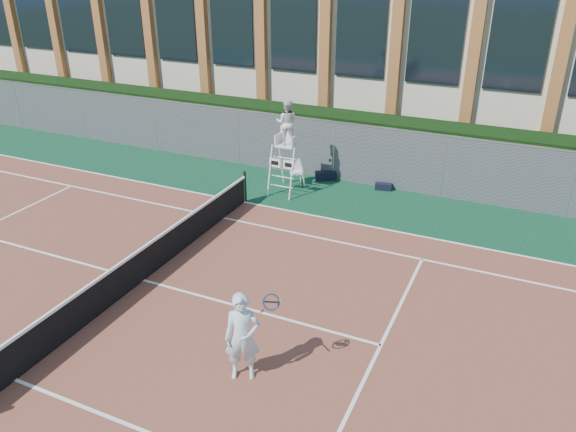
% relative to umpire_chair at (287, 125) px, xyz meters
% --- Properties ---
extents(ground, '(120.00, 120.00, 0.00)m').
position_rel_umpire_chair_xyz_m(ground, '(-0.90, -7.04, -2.43)').
color(ground, '#233814').
extents(apron, '(36.00, 20.00, 0.01)m').
position_rel_umpire_chair_xyz_m(apron, '(-0.90, -6.04, -2.42)').
color(apron, '#0B3322').
rests_on(apron, ground).
extents(tennis_court, '(23.77, 10.97, 0.02)m').
position_rel_umpire_chair_xyz_m(tennis_court, '(-0.90, -7.04, -2.41)').
color(tennis_court, brown).
rests_on(tennis_court, apron).
extents(tennis_net, '(0.10, 11.30, 1.10)m').
position_rel_umpire_chair_xyz_m(tennis_net, '(-0.90, -7.04, -1.89)').
color(tennis_net, black).
rests_on(tennis_net, ground).
extents(fence, '(40.00, 0.06, 2.20)m').
position_rel_umpire_chair_xyz_m(fence, '(-0.90, 1.76, -1.33)').
color(fence, '#595E60').
rests_on(fence, ground).
extents(hedge, '(40.00, 1.40, 2.20)m').
position_rel_umpire_chair_xyz_m(hedge, '(-0.90, 2.96, -1.33)').
color(hedge, black).
rests_on(hedge, ground).
extents(building, '(45.00, 10.60, 8.22)m').
position_rel_umpire_chair_xyz_m(building, '(-0.90, 10.90, 1.72)').
color(building, beige).
rests_on(building, ground).
extents(umpire_chair, '(0.93, 1.43, 3.32)m').
position_rel_umpire_chair_xyz_m(umpire_chair, '(0.00, 0.00, 0.00)').
color(umpire_chair, white).
rests_on(umpire_chair, ground).
extents(plastic_chair, '(0.56, 0.56, 0.93)m').
position_rel_umpire_chair_xyz_m(plastic_chair, '(0.02, 0.77, -1.87)').
color(plastic_chair, silver).
rests_on(plastic_chair, apron).
extents(sports_bag_near, '(0.80, 0.66, 0.32)m').
position_rel_umpire_chair_xyz_m(sports_bag_near, '(0.88, 1.56, -2.25)').
color(sports_bag_near, black).
rests_on(sports_bag_near, apron).
extents(sports_bag_far, '(0.63, 0.37, 0.24)m').
position_rel_umpire_chair_xyz_m(sports_bag_far, '(3.12, 1.52, -2.30)').
color(sports_bag_far, black).
rests_on(sports_bag_far, apron).
extents(tennis_player, '(1.12, 0.83, 1.93)m').
position_rel_umpire_chair_xyz_m(tennis_player, '(3.24, -9.13, -1.43)').
color(tennis_player, silver).
rests_on(tennis_player, tennis_court).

